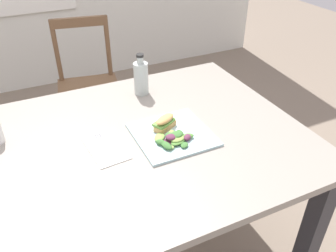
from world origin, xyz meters
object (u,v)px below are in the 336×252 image
object	(u,v)px
sandwich_half_front	(165,122)
fork_on_napkin	(104,144)
chair_wooden_far	(88,86)
bottle_cold_brew	(141,80)
dining_table	(143,160)
plate_lunch	(172,134)

from	to	relation	value
sandwich_half_front	fork_on_napkin	bearing A→B (deg)	178.54
chair_wooden_far	sandwich_half_front	size ratio (longest dim) A/B	8.23
fork_on_napkin	bottle_cold_brew	xyz separation A→B (m)	(0.28, 0.32, 0.07)
fork_on_napkin	bottle_cold_brew	bearing A→B (deg)	49.00
chair_wooden_far	bottle_cold_brew	size ratio (longest dim) A/B	4.46
fork_on_napkin	sandwich_half_front	bearing A→B (deg)	-1.46
dining_table	plate_lunch	distance (m)	0.17
dining_table	sandwich_half_front	bearing A→B (deg)	2.97
chair_wooden_far	bottle_cold_brew	xyz separation A→B (m)	(0.10, -0.76, 0.36)
bottle_cold_brew	chair_wooden_far	bearing A→B (deg)	97.55
dining_table	fork_on_napkin	size ratio (longest dim) A/B	6.75
chair_wooden_far	fork_on_napkin	bearing A→B (deg)	-99.44
dining_table	chair_wooden_far	xyz separation A→B (m)	(0.03, 1.09, -0.18)
fork_on_napkin	bottle_cold_brew	world-z (taller)	bottle_cold_brew
dining_table	chair_wooden_far	world-z (taller)	chair_wooden_far
chair_wooden_far	fork_on_napkin	distance (m)	1.13
bottle_cold_brew	dining_table	bearing A→B (deg)	-111.38
chair_wooden_far	plate_lunch	xyz separation A→B (m)	(0.08, -1.13, 0.30)
fork_on_napkin	plate_lunch	bearing A→B (deg)	-10.96
sandwich_half_front	bottle_cold_brew	world-z (taller)	bottle_cold_brew
chair_wooden_far	bottle_cold_brew	distance (m)	0.85
bottle_cold_brew	fork_on_napkin	bearing A→B (deg)	-131.00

